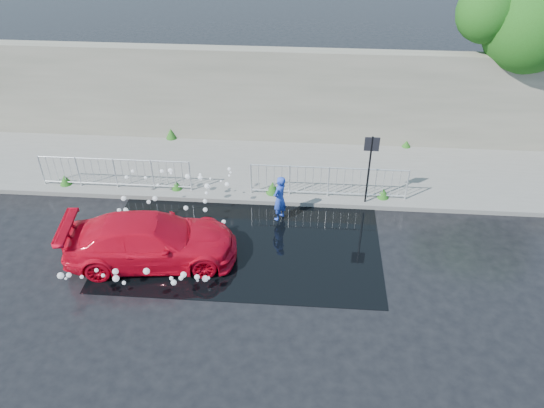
# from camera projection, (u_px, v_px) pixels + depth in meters

# --- Properties ---
(ground) EXTENTS (90.00, 90.00, 0.00)m
(ground) POSITION_uv_depth(u_px,v_px,m) (221.00, 263.00, 14.85)
(ground) COLOR black
(ground) RESTS_ON ground
(pavement) EXTENTS (30.00, 4.00, 0.15)m
(pavement) POSITION_uv_depth(u_px,v_px,m) (242.00, 168.00, 18.88)
(pavement) COLOR slate
(pavement) RESTS_ON ground
(curb) EXTENTS (30.00, 0.25, 0.16)m
(curb) POSITION_uv_depth(u_px,v_px,m) (235.00, 200.00, 17.25)
(curb) COLOR slate
(curb) RESTS_ON ground
(retaining_wall) EXTENTS (30.00, 0.60, 3.50)m
(retaining_wall) POSITION_uv_depth(u_px,v_px,m) (248.00, 95.00, 19.63)
(retaining_wall) COLOR #6C695B
(retaining_wall) RESTS_ON pavement
(puddle) EXTENTS (8.00, 5.00, 0.01)m
(puddle) POSITION_uv_depth(u_px,v_px,m) (243.00, 241.00, 15.63)
(puddle) COLOR black
(puddle) RESTS_ON ground
(sign_post) EXTENTS (0.45, 0.06, 2.50)m
(sign_post) POSITION_uv_depth(u_px,v_px,m) (370.00, 159.00, 16.13)
(sign_post) COLOR black
(sign_post) RESTS_ON ground
(tree) EXTENTS (5.21, 3.18, 6.40)m
(tree) POSITION_uv_depth(u_px,v_px,m) (536.00, 20.00, 17.54)
(tree) COLOR #332114
(tree) RESTS_ON ground
(railing_left) EXTENTS (5.05, 0.05, 1.10)m
(railing_left) POSITION_uv_depth(u_px,v_px,m) (115.00, 172.00, 17.41)
(railing_left) COLOR silver
(railing_left) RESTS_ON pavement
(railing_right) EXTENTS (5.05, 0.05, 1.10)m
(railing_right) POSITION_uv_depth(u_px,v_px,m) (328.00, 181.00, 16.97)
(railing_right) COLOR silver
(railing_right) RESTS_ON pavement
(weeds) EXTENTS (12.17, 3.93, 0.42)m
(weeds) POSITION_uv_depth(u_px,v_px,m) (229.00, 169.00, 18.35)
(weeds) COLOR #144E17
(weeds) RESTS_ON pavement
(water_spray) EXTENTS (3.59, 5.48, 1.03)m
(water_spray) POSITION_uv_depth(u_px,v_px,m) (162.00, 224.00, 15.19)
(water_spray) COLOR white
(water_spray) RESTS_ON ground
(red_car) EXTENTS (4.91, 2.50, 1.36)m
(red_car) POSITION_uv_depth(u_px,v_px,m) (151.00, 240.00, 14.58)
(red_car) COLOR red
(red_car) RESTS_ON ground
(person) EXTENTS (0.59, 0.66, 1.51)m
(person) POSITION_uv_depth(u_px,v_px,m) (280.00, 198.00, 16.13)
(person) COLOR blue
(person) RESTS_ON ground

